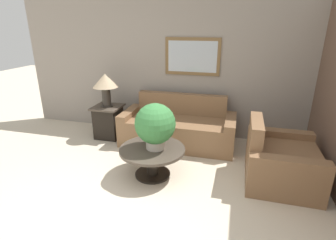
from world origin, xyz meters
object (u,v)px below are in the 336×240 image
coffee_table (152,156)px  potted_plant_on_table (155,125)px  table_lamp (105,83)px  side_table (109,121)px  couch_main (178,128)px  armchair (279,161)px

coffee_table → potted_plant_on_table: bearing=18.8°
coffee_table → table_lamp: bearing=138.3°
coffee_table → side_table: size_ratio=1.50×
coffee_table → table_lamp: table_lamp is taller
side_table → couch_main: bearing=2.0°
armchair → coffee_table: 1.81m
coffee_table → side_table: (-1.28, 1.14, 0.00)m
coffee_table → armchair: bearing=10.8°
armchair → side_table: size_ratio=1.80×
couch_main → potted_plant_on_table: potted_plant_on_table is taller
side_table → potted_plant_on_table: bearing=-40.3°
armchair → side_table: 3.15m
potted_plant_on_table → table_lamp: bearing=139.7°
couch_main → side_table: (-1.39, -0.05, 0.02)m
side_table → armchair: bearing=-14.7°
side_table → table_lamp: size_ratio=1.02×
couch_main → coffee_table: couch_main is taller
side_table → table_lamp: (0.00, -0.00, 0.76)m
couch_main → table_lamp: bearing=-178.0°
potted_plant_on_table → coffee_table: bearing=-161.2°
couch_main → armchair: 1.86m
armchair → coffee_table: size_ratio=1.20×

